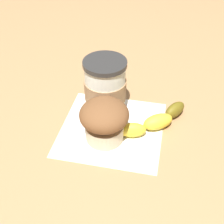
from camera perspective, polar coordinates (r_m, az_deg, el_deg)
ground_plane at (r=0.69m, az=-0.00°, el=-3.08°), size 3.00×3.00×0.00m
paper_napkin at (r=0.69m, az=-0.00°, el=-3.04°), size 0.27×0.27×0.00m
coffee_cup at (r=0.70m, az=-1.24°, el=4.57°), size 0.09×0.09×0.13m
muffin at (r=0.63m, az=-1.47°, el=-1.36°), size 0.10×0.10×0.09m
banana at (r=0.69m, az=8.07°, el=-1.48°), size 0.11×0.16×0.03m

